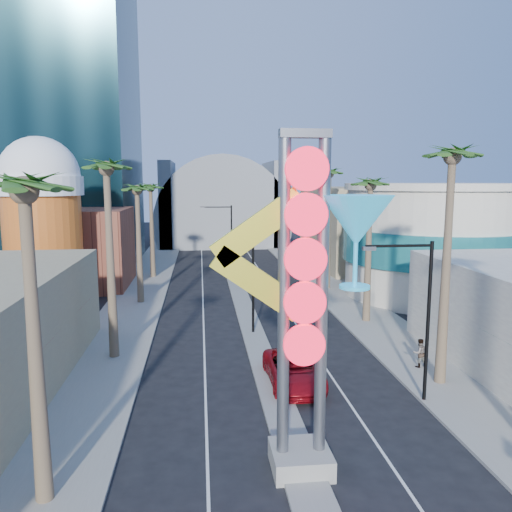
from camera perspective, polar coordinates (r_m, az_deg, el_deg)
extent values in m
cube|color=gray|center=(50.67, -12.94, -3.87)|extent=(5.00, 100.00, 0.15)
cube|color=gray|center=(52.00, 8.38, -3.42)|extent=(5.00, 100.00, 0.15)
cube|color=gray|center=(53.38, -2.38, -3.03)|extent=(1.60, 84.00, 0.15)
cube|color=black|center=(70.13, -22.83, 19.61)|extent=(20.00, 20.00, 50.00)
cube|color=brown|center=(54.05, -19.58, 0.85)|extent=(10.00, 10.00, 8.00)
cube|color=tan|center=(65.45, 11.10, 3.33)|extent=(10.00, 20.00, 10.00)
cylinder|color=#CD541B|center=(46.51, -23.05, 0.72)|extent=(6.40, 6.40, 10.00)
cylinder|color=white|center=(46.15, -23.45, 7.38)|extent=(7.00, 7.00, 1.60)
sphere|color=white|center=(46.15, -23.51, 8.37)|extent=(6.60, 6.60, 6.60)
cylinder|color=beige|center=(49.51, 19.56, 1.35)|extent=(16.00, 16.00, 10.00)
cylinder|color=teal|center=(49.51, 19.56, 1.35)|extent=(16.60, 16.60, 3.00)
cylinder|color=beige|center=(49.18, 19.87, 7.49)|extent=(16.60, 16.60, 0.60)
cylinder|color=slate|center=(86.51, -3.98, 4.04)|extent=(22.00, 16.00, 22.00)
cube|color=slate|center=(86.42, -10.01, 5.92)|extent=(2.00, 16.00, 14.00)
cube|color=slate|center=(87.17, 1.95, 6.06)|extent=(2.00, 16.00, 14.00)
cube|color=gray|center=(20.39, 5.12, -22.11)|extent=(2.20, 2.20, 0.80)
cylinder|color=slate|center=(17.93, 3.17, -5.29)|extent=(0.44, 0.44, 12.00)
cylinder|color=slate|center=(18.22, 7.54, -5.13)|extent=(0.44, 0.44, 12.00)
cube|color=slate|center=(17.62, 5.65, 13.77)|extent=(1.80, 0.50, 0.30)
cylinder|color=red|center=(17.21, 5.84, 9.89)|extent=(1.50, 0.25, 1.50)
cylinder|color=red|center=(17.24, 5.76, 4.73)|extent=(1.50, 0.25, 1.50)
cylinder|color=red|center=(17.41, 5.68, -0.37)|extent=(1.50, 0.25, 1.50)
cylinder|color=red|center=(17.72, 5.61, -5.32)|extent=(1.50, 0.25, 1.50)
cylinder|color=red|center=(18.15, 5.53, -10.08)|extent=(1.50, 0.25, 1.50)
cube|color=yellow|center=(17.36, 0.31, 3.31)|extent=(3.47, 0.25, 2.80)
cube|color=yellow|center=(17.66, 0.31, -3.17)|extent=(3.47, 0.25, 2.80)
cone|color=#24A2D0|center=(18.09, 11.42, 3.99)|extent=(2.60, 2.60, 1.80)
cylinder|color=#24A2D0|center=(18.28, 11.27, -1.02)|extent=(0.16, 0.16, 1.60)
cylinder|color=#24A2D0|center=(18.43, 11.20, -3.47)|extent=(1.10, 1.10, 0.12)
cylinder|color=black|center=(35.02, -0.34, -2.62)|extent=(0.18, 0.18, 8.00)
cube|color=black|center=(34.72, 2.62, 3.61)|extent=(3.60, 0.12, 0.12)
cube|color=slate|center=(35.02, 5.21, 3.46)|extent=(0.60, 0.25, 0.18)
cylinder|color=black|center=(58.67, -2.81, 1.91)|extent=(0.18, 0.18, 8.00)
cube|color=black|center=(58.27, -4.61, 5.59)|extent=(3.60, 0.12, 0.12)
cube|color=slate|center=(58.25, -6.19, 5.47)|extent=(0.60, 0.25, 0.18)
cylinder|color=black|center=(25.58, 19.05, -7.31)|extent=(0.18, 0.18, 8.00)
cube|color=black|center=(24.19, 16.02, 1.13)|extent=(3.24, 0.12, 0.12)
cube|color=slate|center=(23.69, 12.79, 0.85)|extent=(0.60, 0.25, 0.18)
cylinder|color=brown|center=(17.92, -23.91, -10.21)|extent=(0.40, 0.40, 10.50)
sphere|color=#1F4918|center=(17.04, -24.98, 6.80)|extent=(2.40, 2.40, 2.40)
cylinder|color=brown|center=(31.06, -16.28, -1.12)|extent=(0.40, 0.40, 11.50)
sphere|color=#1F4918|center=(30.65, -16.74, 9.53)|extent=(2.40, 2.40, 2.40)
cylinder|color=brown|center=(44.87, -13.22, 0.92)|extent=(0.40, 0.40, 10.00)
sphere|color=#1F4918|center=(44.50, -13.45, 7.31)|extent=(2.40, 2.40, 2.40)
cylinder|color=brown|center=(56.72, -11.81, 2.52)|extent=(0.40, 0.40, 10.00)
sphere|color=#1F4918|center=(56.43, -11.97, 7.58)|extent=(2.40, 2.40, 2.40)
cylinder|color=brown|center=(27.68, 20.86, -1.97)|extent=(0.40, 0.40, 12.00)
sphere|color=#1F4918|center=(27.29, 21.54, 10.52)|extent=(2.40, 2.40, 2.40)
cylinder|color=brown|center=(38.70, 12.71, 0.12)|extent=(0.40, 0.40, 10.50)
sphere|color=#1F4918|center=(38.31, 12.97, 7.91)|extent=(2.40, 2.40, 2.40)
cylinder|color=brown|center=(50.05, 8.26, 2.69)|extent=(0.40, 0.40, 11.50)
sphere|color=#1F4918|center=(49.80, 8.40, 9.29)|extent=(2.40, 2.40, 2.40)
imported|color=maroon|center=(27.33, 4.32, -12.89)|extent=(2.78, 5.87, 1.62)
imported|color=gray|center=(30.74, 18.18, -10.48)|extent=(0.87, 0.71, 1.67)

